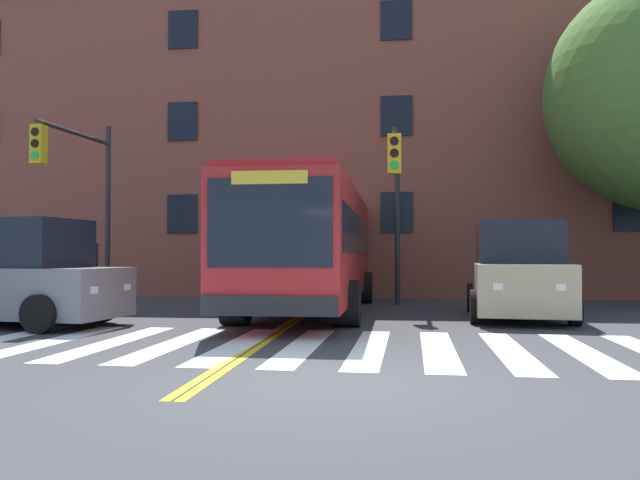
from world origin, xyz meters
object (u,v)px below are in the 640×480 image
Objects in this scene: traffic_light_overhead at (396,187)px; car_red_near_lane at (45,283)px; city_bus at (314,244)px; car_navy_behind_bus at (362,270)px; traffic_light_far_corner at (81,181)px; car_grey_cross_street at (12,276)px; car_tan_far_lane at (517,273)px.

car_red_near_lane is at bearing -158.38° from traffic_light_overhead.
city_bus is 11.10m from car_navy_behind_bus.
traffic_light_far_corner is at bearing 100.92° from car_red_near_lane.
city_bus is 2.68× the size of car_navy_behind_bus.
car_navy_behind_bus is at bearing 66.42° from car_grey_cross_street.
city_bus reaches higher than car_tan_far_lane.
city_bus is 2.20× the size of traffic_light_far_corner.
car_grey_cross_street is at bearing -148.19° from traffic_light_overhead.
car_navy_behind_bus is 0.82× the size of traffic_light_far_corner.
car_grey_cross_street is at bearing -165.21° from car_tan_far_lane.
city_bus is at bearing -0.60° from traffic_light_far_corner.
car_red_near_lane is at bearing -117.13° from car_navy_behind_bus.
car_tan_far_lane is at bearing 6.03° from car_red_near_lane.
car_tan_far_lane is (11.38, 1.20, 0.26)m from car_red_near_lane.
car_grey_cross_street reaches higher than car_red_near_lane.
traffic_light_overhead is at bearing 143.03° from car_tan_far_lane.
city_bus is at bearing 22.84° from car_red_near_lane.
car_grey_cross_street is (-6.72, -15.39, 0.24)m from car_navy_behind_bus.
car_tan_far_lane reaches higher than car_grey_cross_street.
traffic_light_overhead reaches higher than city_bus.
car_tan_far_lane is 1.07× the size of car_navy_behind_bus.
traffic_light_overhead is at bearing 31.81° from car_grey_cross_street.
car_red_near_lane is at bearing 99.26° from car_grey_cross_street.
city_bus is 5.37m from car_tan_far_lane.
car_grey_cross_street is (0.28, -1.73, 0.25)m from car_red_near_lane.
city_bus reaches higher than car_navy_behind_bus.
car_grey_cross_street is (-5.97, -4.36, -0.74)m from city_bus.
car_red_near_lane is at bearing -157.16° from city_bus.
traffic_light_far_corner reaches higher than city_bus.
city_bus is 7.43m from car_grey_cross_street.
car_tan_far_lane is 11.48m from car_grey_cross_street.
car_tan_far_lane is 13.21m from car_navy_behind_bus.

